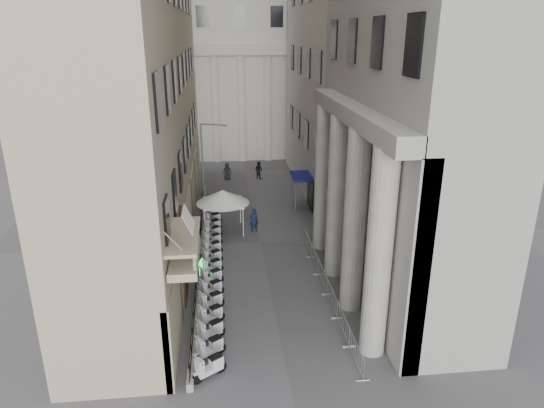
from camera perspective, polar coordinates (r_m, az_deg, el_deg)
The scene contains 30 objects.
far_building at distance 61.05m, azimuth -4.00°, elevation 20.09°, with size 22.00×10.00×30.00m, color beige.
iron_fence at distance 34.26m, azimuth -8.46°, elevation -5.63°, with size 0.30×28.00×1.40m, color black, non-canonical shape.
blue_awning at distance 42.16m, azimuth 3.42°, elevation -0.51°, with size 1.60×3.00×3.00m, color navy, non-canonical shape.
flag at distance 23.16m, azimuth -8.70°, elevation -19.43°, with size 1.00×1.40×8.20m, color #9E0C11, non-canonical shape.
scooter_0 at distance 23.04m, azimuth -7.28°, elevation -19.59°, with size 0.56×1.40×1.50m, color silver, non-canonical shape.
scooter_1 at distance 24.12m, azimuth -7.24°, elevation -17.53°, with size 0.56×1.40×1.50m, color silver, non-canonical shape.
scooter_2 at distance 25.23m, azimuth -7.21°, elevation -15.64°, with size 0.56×1.40×1.50m, color silver, non-canonical shape.
scooter_3 at distance 26.36m, azimuth -7.18°, elevation -13.92°, with size 0.56×1.40×1.50m, color silver, non-canonical shape.
scooter_4 at distance 27.52m, azimuth -7.15°, elevation -12.34°, with size 0.56×1.40×1.50m, color silver, non-canonical shape.
scooter_5 at distance 28.70m, azimuth -7.13°, elevation -10.89°, with size 0.56×1.40×1.50m, color silver, non-canonical shape.
scooter_6 at distance 29.89m, azimuth -7.11°, elevation -9.56°, with size 0.56×1.40×1.50m, color silver, non-canonical shape.
scooter_7 at distance 31.10m, azimuth -7.09°, elevation -8.32°, with size 0.56×1.40×1.50m, color silver, non-canonical shape.
scooter_8 at distance 32.32m, azimuth -7.07°, elevation -7.18°, with size 0.56×1.40×1.50m, color silver, non-canonical shape.
scooter_9 at distance 33.55m, azimuth -7.05°, elevation -6.13°, with size 0.56×1.40×1.50m, color silver, non-canonical shape.
scooter_10 at distance 34.79m, azimuth -7.03°, elevation -5.15°, with size 0.56×1.40×1.50m, color silver, non-canonical shape.
scooter_11 at distance 36.05m, azimuth -7.02°, elevation -4.23°, with size 0.56×1.40×1.50m, color silver, non-canonical shape.
scooter_12 at distance 37.31m, azimuth -7.00°, elevation -3.38°, with size 0.56×1.40×1.50m, color silver, non-canonical shape.
scooter_13 at distance 38.58m, azimuth -6.99°, elevation -2.59°, with size 0.56×1.40×1.50m, color silver, non-canonical shape.
barrier_0 at distance 23.94m, azimuth 9.82°, elevation -18.01°, with size 0.60×2.40×1.10m, color #B5B8BD, non-canonical shape.
barrier_1 at distance 25.88m, azimuth 8.29°, elevation -14.70°, with size 0.60×2.40×1.10m, color #B5B8BD, non-canonical shape.
barrier_2 at distance 27.91m, azimuth 7.02°, elevation -11.84°, with size 0.60×2.40×1.10m, color #B5B8BD, non-canonical shape.
barrier_3 at distance 30.01m, azimuth 5.94°, elevation -9.38°, with size 0.60×2.40×1.10m, color #B5B8BD, non-canonical shape.
barrier_4 at distance 32.17m, azimuth 5.02°, elevation -7.24°, with size 0.60×2.40×1.10m, color #B5B8BD, non-canonical shape.
barrier_5 at distance 34.37m, azimuth 4.23°, elevation -5.37°, with size 0.60×2.40×1.10m, color #B5B8BD, non-canonical shape.
security_tent at distance 36.69m, azimuth -5.76°, elevation 0.83°, with size 4.02×4.02×3.27m.
street_lamp at distance 42.06m, azimuth -7.87°, elevation 5.38°, with size 2.28×0.90×7.24m.
info_kiosk at distance 30.06m, azimuth -8.58°, elevation -7.63°, with size 0.44×0.82×1.67m.
pedestrian_a at distance 36.93m, azimuth -2.14°, elevation -1.92°, with size 0.68×0.45×1.87m, color black.
pedestrian_b at distance 50.40m, azimuth -1.58°, elevation 4.00°, with size 0.88×0.69×1.81m, color black.
pedestrian_c at distance 50.21m, azimuth -5.28°, elevation 3.85°, with size 0.87×0.57×1.78m, color black.
Camera 1 is at (-2.64, -12.99, 14.53)m, focal length 32.00 mm.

